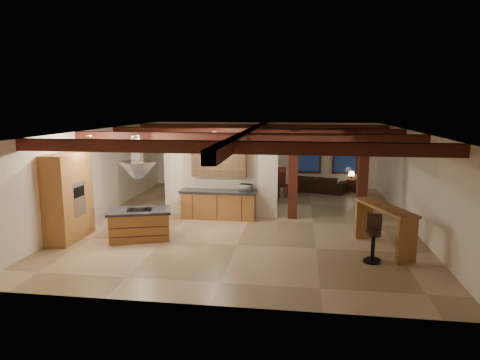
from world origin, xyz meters
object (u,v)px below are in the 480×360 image
(kitchen_island, at_px, (140,224))
(dining_table, at_px, (259,192))
(bar_counter, at_px, (384,220))
(sofa, at_px, (318,184))

(kitchen_island, distance_m, dining_table, 6.20)
(kitchen_island, xyz_separation_m, bar_counter, (6.51, 0.01, 0.35))
(dining_table, xyz_separation_m, bar_counter, (3.73, -5.53, 0.48))
(kitchen_island, relative_size, bar_counter, 0.84)
(dining_table, relative_size, sofa, 0.74)
(sofa, bearing_deg, dining_table, 52.81)
(dining_table, xyz_separation_m, sofa, (2.37, 1.79, 0.04))
(bar_counter, bearing_deg, sofa, 100.55)
(sofa, distance_m, bar_counter, 7.46)
(kitchen_island, height_order, dining_table, kitchen_island)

